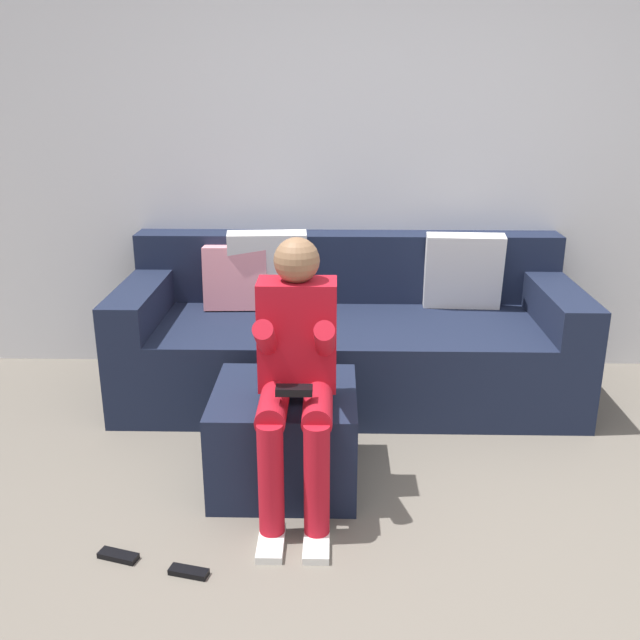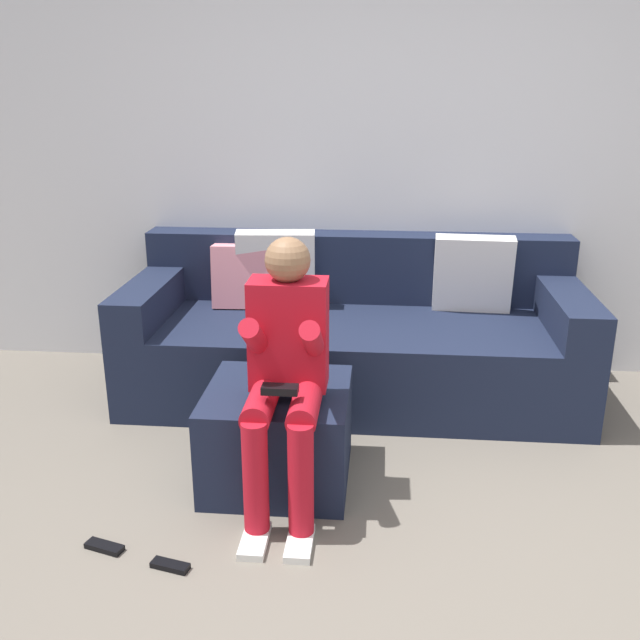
{
  "view_description": "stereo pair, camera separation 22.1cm",
  "coord_description": "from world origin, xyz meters",
  "px_view_note": "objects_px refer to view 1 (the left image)",
  "views": [
    {
      "loc": [
        -0.29,
        -2.0,
        1.7
      ],
      "look_at": [
        -0.36,
        1.25,
        0.6
      ],
      "focal_mm": 39.63,
      "sensor_mm": 36.0,
      "label": 1
    },
    {
      "loc": [
        -0.07,
        -1.99,
        1.7
      ],
      "look_at": [
        -0.36,
        1.25,
        0.6
      ],
      "focal_mm": 39.63,
      "sensor_mm": 36.0,
      "label": 2
    }
  ],
  "objects_px": {
    "ottoman": "(285,436)",
    "person_seated": "(296,366)",
    "remote_by_storage_bin": "(118,556)",
    "couch_sectional": "(346,336)",
    "remote_near_ottoman": "(189,572)"
  },
  "relations": [
    {
      "from": "couch_sectional",
      "to": "person_seated",
      "type": "relative_size",
      "value": 2.22
    },
    {
      "from": "couch_sectional",
      "to": "remote_by_storage_bin",
      "type": "relative_size",
      "value": 16.3
    },
    {
      "from": "couch_sectional",
      "to": "ottoman",
      "type": "height_order",
      "value": "couch_sectional"
    },
    {
      "from": "remote_near_ottoman",
      "to": "couch_sectional",
      "type": "bearing_deg",
      "value": 83.85
    },
    {
      "from": "ottoman",
      "to": "remote_near_ottoman",
      "type": "xyz_separation_m",
      "value": [
        -0.31,
        -0.66,
        -0.21
      ]
    },
    {
      "from": "person_seated",
      "to": "ottoman",
      "type": "bearing_deg",
      "value": 109.03
    },
    {
      "from": "ottoman",
      "to": "person_seated",
      "type": "xyz_separation_m",
      "value": [
        0.06,
        -0.19,
        0.41
      ]
    },
    {
      "from": "couch_sectional",
      "to": "person_seated",
      "type": "xyz_separation_m",
      "value": [
        -0.22,
        -1.17,
        0.3
      ]
    },
    {
      "from": "ottoman",
      "to": "remote_near_ottoman",
      "type": "relative_size",
      "value": 4.28
    },
    {
      "from": "couch_sectional",
      "to": "ottoman",
      "type": "distance_m",
      "value": 1.03
    },
    {
      "from": "couch_sectional",
      "to": "ottoman",
      "type": "relative_size",
      "value": 4.01
    },
    {
      "from": "couch_sectional",
      "to": "remote_near_ottoman",
      "type": "distance_m",
      "value": 1.78
    },
    {
      "from": "ottoman",
      "to": "person_seated",
      "type": "relative_size",
      "value": 0.55
    },
    {
      "from": "person_seated",
      "to": "remote_by_storage_bin",
      "type": "distance_m",
      "value": 0.98
    },
    {
      "from": "ottoman",
      "to": "remote_by_storage_bin",
      "type": "xyz_separation_m",
      "value": [
        -0.59,
        -0.58,
        -0.21
      ]
    }
  ]
}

